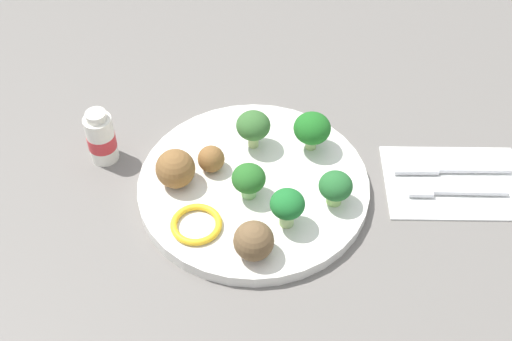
{
  "coord_description": "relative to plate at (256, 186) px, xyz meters",
  "views": [
    {
      "loc": [
        0.0,
        0.54,
        0.62
      ],
      "look_at": [
        0.0,
        0.0,
        0.04
      ],
      "focal_mm": 47.16,
      "sensor_mm": 36.0,
      "label": 1
    }
  ],
  "objects": [
    {
      "name": "ground_plane",
      "position": [
        0.0,
        0.0,
        -0.01
      ],
      "size": [
        4.0,
        4.0,
        0.0
      ],
      "primitive_type": "plane",
      "color": "slate"
    },
    {
      "name": "broccoli_floret_mid_left",
      "position": [
        0.01,
        0.02,
        0.04
      ],
      "size": [
        0.04,
        0.04,
        0.04
      ],
      "color": "#8DC87B",
      "rests_on": "plate"
    },
    {
      "name": "plate",
      "position": [
        0.0,
        0.0,
        0.0
      ],
      "size": [
        0.28,
        0.28,
        0.02
      ],
      "primitive_type": "cylinder",
      "color": "white",
      "rests_on": "ground_plane"
    },
    {
      "name": "broccoli_floret_back_left",
      "position": [
        -0.07,
        -0.06,
        0.04
      ],
      "size": [
        0.05,
        0.05,
        0.05
      ],
      "color": "#A0BE74",
      "rests_on": "plate"
    },
    {
      "name": "meatball_center",
      "position": [
        0.0,
        0.11,
        0.03
      ],
      "size": [
        0.04,
        0.04,
        0.04
      ],
      "primitive_type": "sphere",
      "color": "brown",
      "rests_on": "plate"
    },
    {
      "name": "meatball_mid_left",
      "position": [
        0.09,
        0.0,
        0.03
      ],
      "size": [
        0.05,
        0.05,
        0.05
      ],
      "primitive_type": "sphere",
      "color": "brown",
      "rests_on": "plate"
    },
    {
      "name": "fork",
      "position": [
        -0.24,
        0.01,
        -0.0
      ],
      "size": [
        0.12,
        0.02,
        0.01
      ],
      "color": "silver",
      "rests_on": "napkin"
    },
    {
      "name": "yogurt_bottle",
      "position": [
        0.19,
        -0.06,
        0.03
      ],
      "size": [
        0.04,
        0.04,
        0.08
      ],
      "color": "white",
      "rests_on": "ground_plane"
    },
    {
      "name": "broccoli_floret_back_right",
      "position": [
        -0.04,
        0.06,
        0.04
      ],
      "size": [
        0.04,
        0.04,
        0.05
      ],
      "color": "#A5C67D",
      "rests_on": "plate"
    },
    {
      "name": "pepper_ring_far_rim",
      "position": [
        0.07,
        0.07,
        0.01
      ],
      "size": [
        0.08,
        0.08,
        0.01
      ],
      "primitive_type": "torus",
      "rotation": [
        0.0,
        0.0,
        2.52
      ],
      "color": "yellow",
      "rests_on": "plate"
    },
    {
      "name": "meatball_mid_right",
      "position": [
        0.05,
        -0.02,
        0.02
      ],
      "size": [
        0.03,
        0.03,
        0.03
      ],
      "primitive_type": "sphere",
      "color": "brown",
      "rests_on": "plate"
    },
    {
      "name": "napkin",
      "position": [
        -0.25,
        -0.01,
        -0.01
      ],
      "size": [
        0.17,
        0.12,
        0.01
      ],
      "primitive_type": "cube",
      "rotation": [
        0.0,
        0.0,
        -0.02
      ],
      "color": "white",
      "rests_on": "ground_plane"
    },
    {
      "name": "broccoli_floret_center",
      "position": [
        -0.09,
        0.03,
        0.03
      ],
      "size": [
        0.04,
        0.04,
        0.04
      ],
      "color": "#A1CE6F",
      "rests_on": "plate"
    },
    {
      "name": "broccoli_floret_mid_right",
      "position": [
        0.0,
        -0.06,
        0.04
      ],
      "size": [
        0.04,
        0.04,
        0.05
      ],
      "color": "#ACC278",
      "rests_on": "plate"
    },
    {
      "name": "knife",
      "position": [
        -0.24,
        -0.03,
        -0.0
      ],
      "size": [
        0.15,
        0.02,
        0.01
      ],
      "color": "silver",
      "rests_on": "napkin"
    }
  ]
}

